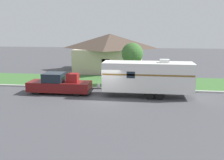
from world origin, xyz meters
name	(u,v)px	position (x,y,z in m)	size (l,w,h in m)	color
ground_plane	(105,100)	(0.00, 0.00, 0.00)	(120.00, 120.00, 0.00)	#47474C
curb_strip	(111,89)	(0.00, 3.75, 0.07)	(80.00, 0.30, 0.14)	#ADADA8
lawn_strip	(116,82)	(0.00, 7.40, 0.01)	(80.00, 7.00, 0.03)	#3D6B33
house_across_street	(110,52)	(-1.79, 15.24, 2.71)	(9.78, 8.45, 5.24)	beige
pickup_truck	(59,84)	(-4.56, 1.54, 0.86)	(5.89, 1.96, 2.03)	black
travel_trailer	(148,77)	(3.53, 1.54, 1.79)	(8.81, 2.28, 3.33)	black
mailbox	(144,79)	(3.22, 4.47, 0.96)	(0.48, 0.20, 1.25)	brown
tree_in_yard	(132,54)	(1.92, 5.82, 3.35)	(2.25, 2.25, 4.50)	brown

